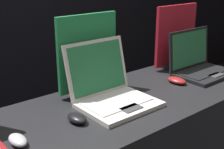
% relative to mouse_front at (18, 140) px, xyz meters
% --- Properties ---
extents(mouse_front, '(0.06, 0.10, 0.03)m').
position_rel_mouse_front_xyz_m(mouse_front, '(0.00, 0.00, 0.00)').
color(mouse_front, '#B2B2B7').
rests_on(mouse_front, display_counter).
extents(laptop_middle, '(0.34, 0.34, 0.28)m').
position_rel_mouse_front_xyz_m(laptop_middle, '(0.49, 0.07, 0.05)').
color(laptop_middle, silver).
rests_on(laptop_middle, display_counter).
extents(mouse_middle, '(0.07, 0.10, 0.04)m').
position_rel_mouse_front_xyz_m(mouse_middle, '(0.26, 0.01, 0.00)').
color(mouse_middle, black).
rests_on(mouse_middle, display_counter).
extents(promo_stand_middle, '(0.34, 0.07, 0.40)m').
position_rel_mouse_front_xyz_m(promo_stand_middle, '(0.49, 0.25, 0.17)').
color(promo_stand_middle, black).
rests_on(promo_stand_middle, display_counter).
extents(laptop_back, '(0.36, 0.27, 0.26)m').
position_rel_mouse_front_xyz_m(laptop_back, '(1.17, 0.06, 0.04)').
color(laptop_back, black).
rests_on(laptop_back, display_counter).
extents(mouse_back, '(0.07, 0.12, 0.03)m').
position_rel_mouse_front_xyz_m(mouse_back, '(0.94, 0.04, -0.00)').
color(mouse_back, maroon).
rests_on(mouse_back, display_counter).
extents(promo_stand_back, '(0.35, 0.07, 0.39)m').
position_rel_mouse_front_xyz_m(promo_stand_back, '(1.17, 0.25, 0.17)').
color(promo_stand_back, black).
rests_on(promo_stand_back, display_counter).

